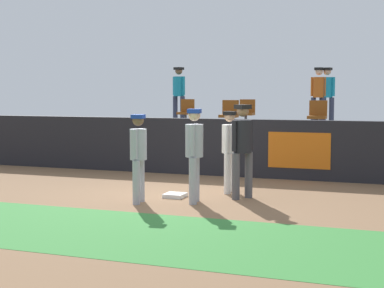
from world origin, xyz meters
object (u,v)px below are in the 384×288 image
at_px(player_runner_visitor, 138,152).
at_px(seat_back_left, 186,111).
at_px(player_fielder_home, 230,146).
at_px(spectator_hooded, 319,92).
at_px(seat_back_center, 246,111).
at_px(first_base, 175,195).
at_px(seat_front_center, 229,113).
at_px(player_umpire, 242,144).
at_px(seat_front_right, 317,114).
at_px(spectator_capped, 179,91).
at_px(player_coach_visitor, 194,149).
at_px(spectator_casual, 327,92).

relative_size(player_runner_visitor, seat_back_left, 2.02).
xyz_separation_m(player_fielder_home, seat_back_left, (-3.10, 5.61, 0.55)).
bearing_deg(spectator_hooded, seat_back_center, 35.65).
xyz_separation_m(first_base, seat_front_center, (-0.27, 4.75, 1.50)).
xyz_separation_m(player_umpire, seat_front_right, (0.83, 4.42, 0.45)).
height_order(player_fielder_home, seat_back_left, seat_back_left).
bearing_deg(seat_front_right, spectator_capped, 152.05).
bearing_deg(player_runner_visitor, seat_front_right, 146.97).
relative_size(player_fielder_home, player_runner_visitor, 1.01).
height_order(player_umpire, seat_back_center, seat_back_center).
xyz_separation_m(player_runner_visitor, player_umpire, (1.74, 1.14, 0.10)).
bearing_deg(first_base, player_coach_visitor, -36.39).
relative_size(seat_front_center, spectator_hooded, 0.46).
bearing_deg(seat_front_center, player_runner_visitor, -91.60).
height_order(player_umpire, seat_front_center, seat_front_center).
height_order(player_runner_visitor, spectator_casual, spectator_casual).
xyz_separation_m(seat_front_center, seat_back_center, (0.01, 1.80, 0.00)).
bearing_deg(spectator_casual, player_fielder_home, 94.00).
distance_m(player_coach_visitor, spectator_hooded, 8.25).
bearing_deg(seat_back_center, spectator_casual, 28.45).
bearing_deg(player_runner_visitor, spectator_hooded, 157.34).
bearing_deg(player_runner_visitor, spectator_casual, 156.04).
xyz_separation_m(seat_back_center, spectator_hooded, (2.02, 1.12, 0.58)).
bearing_deg(spectator_capped, player_umpire, 142.87).
bearing_deg(seat_back_left, spectator_hooded, 15.66).
height_order(seat_front_center, spectator_casual, spectator_casual).
distance_m(first_base, player_fielder_home, 1.60).
relative_size(first_base, spectator_capped, 0.21).
bearing_deg(seat_back_left, spectator_capped, 124.93).
bearing_deg(seat_front_center, player_fielder_home, -73.32).
bearing_deg(seat_front_right, spectator_casual, 92.83).
distance_m(seat_front_right, spectator_casual, 3.08).
bearing_deg(first_base, seat_front_center, 93.25).
relative_size(player_coach_visitor, seat_front_center, 2.14).
bearing_deg(spectator_hooded, player_fielder_home, 89.18).
distance_m(first_base, spectator_casual, 8.29).
height_order(seat_front_right, spectator_capped, spectator_capped).
xyz_separation_m(player_runner_visitor, spectator_capped, (-2.38, 8.18, 1.18)).
relative_size(player_fielder_home, seat_back_left, 2.05).
distance_m(player_umpire, seat_back_left, 7.17).
height_order(player_runner_visitor, seat_back_left, seat_back_left).
bearing_deg(seat_back_left, player_fielder_home, -61.09).
bearing_deg(player_fielder_home, spectator_hooded, 171.86).
relative_size(seat_back_center, spectator_casual, 0.46).
bearing_deg(player_umpire, player_runner_visitor, -22.56).
height_order(player_runner_visitor, spectator_capped, spectator_capped).
distance_m(first_base, player_umpire, 1.71).
relative_size(first_base, seat_front_right, 0.48).
xyz_separation_m(player_runner_visitor, seat_back_left, (-1.80, 7.36, 0.55)).
height_order(seat_back_center, spectator_casual, spectator_casual).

